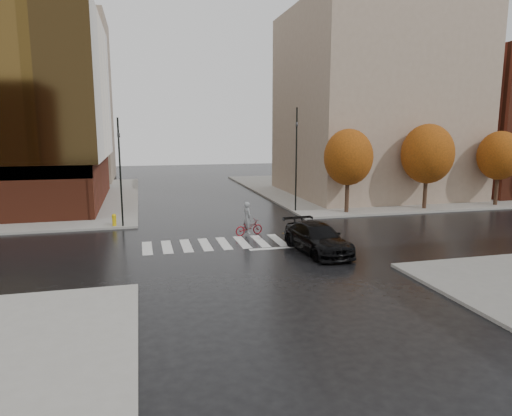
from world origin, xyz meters
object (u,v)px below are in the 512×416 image
(traffic_light_ne, at_px, (296,151))
(fire_hydrant, at_px, (114,219))
(sedan, at_px, (317,238))
(traffic_light_nw, at_px, (120,165))
(cyclist, at_px, (248,224))

(traffic_light_ne, distance_m, fire_hydrant, 14.70)
(sedan, height_order, traffic_light_nw, traffic_light_nw)
(cyclist, xyz_separation_m, traffic_light_ne, (5.52, 6.79, 4.15))
(traffic_light_ne, bearing_deg, traffic_light_nw, 13.59)
(cyclist, height_order, traffic_light_nw, traffic_light_nw)
(traffic_light_nw, xyz_separation_m, fire_hydrant, (-0.56, 0.20, -3.65))
(cyclist, distance_m, traffic_light_nw, 9.46)
(sedan, distance_m, fire_hydrant, 14.32)
(sedan, distance_m, traffic_light_ne, 12.64)
(sedan, xyz_separation_m, cyclist, (-2.72, 4.83, -0.05))
(cyclist, relative_size, traffic_light_ne, 0.26)
(cyclist, xyz_separation_m, fire_hydrant, (-8.32, 4.29, -0.12))
(sedan, xyz_separation_m, fire_hydrant, (-11.04, 9.12, -0.17))
(cyclist, distance_m, traffic_light_ne, 9.69)
(sedan, relative_size, fire_hydrant, 6.48)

